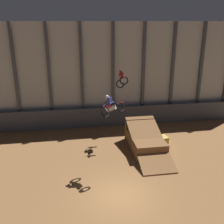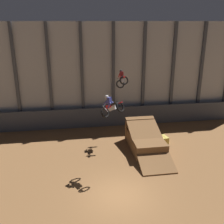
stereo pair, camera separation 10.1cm
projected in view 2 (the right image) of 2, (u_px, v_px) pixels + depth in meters
name	position (u px, v px, depth m)	size (l,w,h in m)	color
ground_plane	(119.00, 195.00, 15.94)	(60.00, 60.00, 0.00)	brown
arena_back_wall	(98.00, 76.00, 25.48)	(32.00, 0.40, 10.05)	#ADB2B7
lower_barrier	(99.00, 117.00, 26.14)	(31.36, 0.20, 1.95)	#474C56
dirt_ramp	(145.00, 140.00, 21.66)	(2.53, 6.24, 2.19)	brown
rider_bike_left_air	(111.00, 107.00, 17.28)	(1.71, 1.69, 1.67)	black
rider_bike_right_air	(122.00, 80.00, 21.73)	(0.81, 1.71, 1.67)	black
hay_bale_trackside	(163.00, 139.00, 22.83)	(0.76, 1.00, 0.57)	#CCB751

